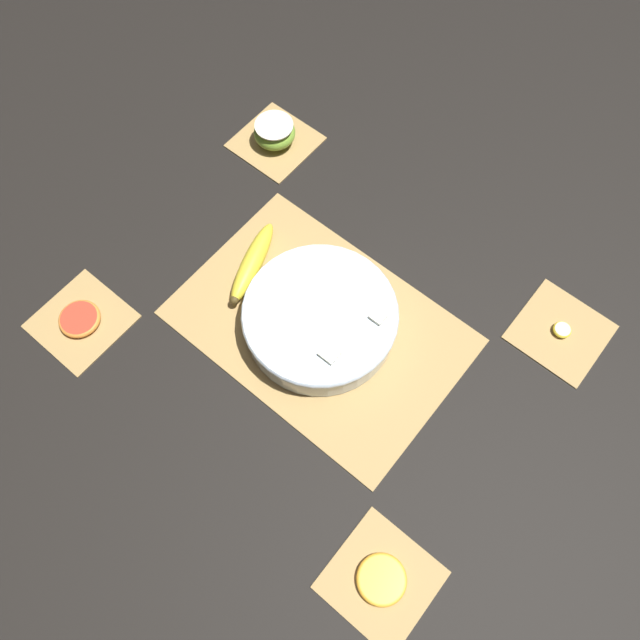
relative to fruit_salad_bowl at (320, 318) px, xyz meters
name	(u,v)px	position (x,y,z in m)	size (l,w,h in m)	color
ground_plane	(320,327)	(0.00, 0.00, -0.04)	(6.00, 6.00, 0.00)	black
bamboo_mat_center	(320,326)	(0.00, 0.00, -0.04)	(0.51, 0.35, 0.01)	#A8844C
coaster_mat_near_left	(561,332)	(-0.34, -0.27, -0.04)	(0.16, 0.16, 0.01)	#A8844C
coaster_mat_near_right	(275,141)	(0.35, -0.27, -0.04)	(0.16, 0.16, 0.01)	#A8844C
coaster_mat_far_left	(381,580)	(-0.34, 0.27, -0.04)	(0.16, 0.16, 0.01)	#A8844C
coaster_mat_far_right	(81,321)	(0.35, 0.27, -0.04)	(0.16, 0.16, 0.01)	#A8844C
fruit_salad_bowl	(320,318)	(0.00, 0.00, 0.00)	(0.28, 0.28, 0.07)	silver
whole_banana	(252,263)	(0.18, -0.01, -0.02)	(0.09, 0.18, 0.04)	yellow
apple_half	(275,132)	(0.35, -0.27, -0.01)	(0.09, 0.09, 0.05)	#7FAD38
orange_slice_whole	(382,579)	(-0.34, 0.27, -0.03)	(0.08, 0.08, 0.01)	orange
banana_coin_single	(562,330)	(-0.34, -0.27, -0.03)	(0.03, 0.03, 0.01)	beige
grapefruit_slice	(80,319)	(0.35, 0.27, -0.03)	(0.08, 0.08, 0.01)	red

